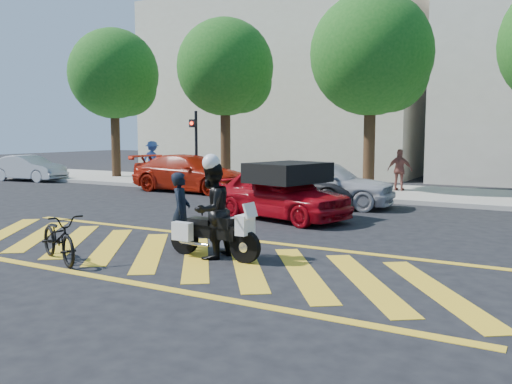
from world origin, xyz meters
The scene contains 19 objects.
ground centered at (0.00, 0.00, 0.00)m, with size 90.00×90.00×0.00m, color black.
sidewalk centered at (0.00, 12.00, 0.07)m, with size 60.00×5.00×0.15m, color #9E998E.
crosswalk centered at (-0.04, 0.00, 0.00)m, with size 12.33×4.00×0.01m.
building_left centered at (-8.00, 21.00, 5.00)m, with size 16.00×8.00×10.00m, color beige.
tree_far_left centered at (-12.87, 12.06, 5.05)m, with size 4.40×4.40×7.41m.
tree_left centered at (-6.37, 12.06, 4.99)m, with size 4.20×4.20×7.26m.
tree_center centered at (0.13, 12.06, 5.10)m, with size 4.60×4.60×7.56m.
signal_pole centered at (-6.50, 9.74, 1.92)m, with size 0.28×0.43×3.20m.
officer_bike centered at (-0.21, 0.48, 0.78)m, with size 0.57×0.37×1.56m, color black.
bicycle centered at (-1.50, -1.48, 0.45)m, with size 0.60×1.71×0.90m, color black.
police_motorcycle centered at (0.78, 0.13, 0.48)m, with size 2.01×0.65×0.88m.
officer_moto centered at (0.77, 0.13, 0.90)m, with size 0.88×0.69×1.81m, color black.
red_convertible centered at (-0.20, 4.87, 0.70)m, with size 1.66×4.12×1.40m, color #9C0710.
parked_far_left centered at (-16.00, 9.20, 0.62)m, with size 1.31×3.74×1.23m, color #ABAEB3.
parked_left centered at (-6.36, 9.20, 0.73)m, with size 2.05×5.03×1.46m, color #A51A0A.
parked_mid_left centered at (-0.90, 7.80, 0.61)m, with size 2.03×4.40×1.22m, color black.
parked_mid_right centered at (-0.10, 7.80, 0.75)m, with size 1.78×4.43×1.51m, color #B3B3B7.
pedestrian_left centered at (-10.97, 12.37, 1.03)m, with size 1.14×0.66×1.77m, color #38519A.
pedestrian_right centered at (1.14, 12.22, 0.93)m, with size 0.92×0.38×1.57m, color brown.
Camera 1 is at (6.40, -8.17, 2.36)m, focal length 38.00 mm.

